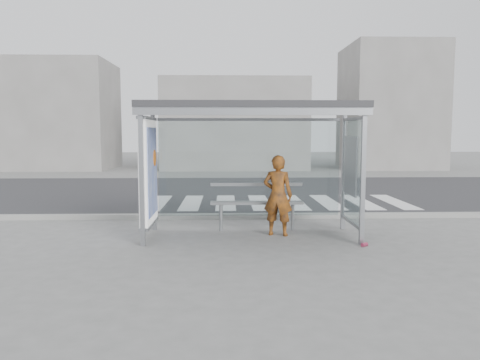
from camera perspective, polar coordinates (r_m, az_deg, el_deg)
name	(u,v)px	position (r m, az deg, el deg)	size (l,w,h in m)	color
ground	(251,237)	(9.32, 1.33, -6.91)	(80.00, 80.00, 0.00)	slate
road	(240,192)	(16.21, 0.02, -1.44)	(30.00, 10.00, 0.01)	#28282B
curb	(247,216)	(11.22, 0.80, -4.42)	(30.00, 0.18, 0.12)	gray
crosswalk	(277,202)	(13.81, 4.49, -2.74)	(7.55, 3.00, 0.00)	silver
bus_shelter	(232,136)	(9.14, -0.99, 5.38)	(4.25, 1.65, 2.62)	gray
building_left	(59,116)	(28.71, -21.25, 7.32)	(6.00, 5.00, 6.00)	slate
building_center	(234,125)	(27.09, -0.69, 6.77)	(8.00, 5.00, 5.00)	slate
building_right	(390,107)	(28.73, 17.76, 8.44)	(5.00, 5.00, 7.00)	slate
person	(278,195)	(9.33, 4.63, -1.88)	(0.59, 0.39, 1.61)	#E35015
bench	(257,203)	(9.79, 2.06, -2.79)	(1.93, 0.24, 1.00)	slate
soda_can	(364,245)	(8.81, 14.94, -7.62)	(0.07, 0.07, 0.13)	#C43960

